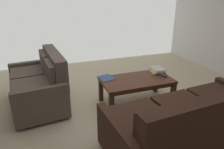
{
  "coord_description": "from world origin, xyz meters",
  "views": [
    {
      "loc": [
        0.99,
        2.59,
        1.83
      ],
      "look_at": [
        0.05,
        -0.07,
        0.69
      ],
      "focal_mm": 33.46,
      "sensor_mm": 36.0,
      "label": 1
    }
  ],
  "objects_px": {
    "book_stack": "(157,70)",
    "tv_remote": "(163,75)",
    "loveseat_near": "(40,84)",
    "loose_magazine": "(106,78)",
    "coffee_table": "(137,83)",
    "sofa_main": "(191,122)"
  },
  "relations": [
    {
      "from": "loveseat_near",
      "to": "book_stack",
      "type": "height_order",
      "value": "loveseat_near"
    },
    {
      "from": "book_stack",
      "to": "coffee_table",
      "type": "bearing_deg",
      "value": 18.97
    },
    {
      "from": "tv_remote",
      "to": "loose_magazine",
      "type": "height_order",
      "value": "tv_remote"
    },
    {
      "from": "tv_remote",
      "to": "loose_magazine",
      "type": "bearing_deg",
      "value": -14.1
    },
    {
      "from": "sofa_main",
      "to": "book_stack",
      "type": "distance_m",
      "value": 1.44
    },
    {
      "from": "sofa_main",
      "to": "book_stack",
      "type": "relative_size",
      "value": 7.09
    },
    {
      "from": "book_stack",
      "to": "sofa_main",
      "type": "bearing_deg",
      "value": 75.5
    },
    {
      "from": "coffee_table",
      "to": "loveseat_near",
      "type": "bearing_deg",
      "value": -18.04
    },
    {
      "from": "loose_magazine",
      "to": "book_stack",
      "type": "bearing_deg",
      "value": -14.17
    },
    {
      "from": "sofa_main",
      "to": "tv_remote",
      "type": "distance_m",
      "value": 1.25
    },
    {
      "from": "book_stack",
      "to": "loose_magazine",
      "type": "xyz_separation_m",
      "value": [
        0.96,
        -0.04,
        -0.03
      ]
    },
    {
      "from": "loveseat_near",
      "to": "tv_remote",
      "type": "distance_m",
      "value": 2.09
    },
    {
      "from": "book_stack",
      "to": "tv_remote",
      "type": "relative_size",
      "value": 1.79
    },
    {
      "from": "loveseat_near",
      "to": "sofa_main",
      "type": "bearing_deg",
      "value": 134.22
    },
    {
      "from": "tv_remote",
      "to": "sofa_main",
      "type": "bearing_deg",
      "value": 73.32
    },
    {
      "from": "coffee_table",
      "to": "tv_remote",
      "type": "relative_size",
      "value": 7.23
    },
    {
      "from": "book_stack",
      "to": "tv_remote",
      "type": "bearing_deg",
      "value": 89.39
    },
    {
      "from": "sofa_main",
      "to": "loveseat_near",
      "type": "relative_size",
      "value": 1.45
    },
    {
      "from": "coffee_table",
      "to": "loose_magazine",
      "type": "xyz_separation_m",
      "value": [
        0.47,
        -0.21,
        0.07
      ]
    },
    {
      "from": "loveseat_near",
      "to": "tv_remote",
      "type": "relative_size",
      "value": 8.77
    },
    {
      "from": "loveseat_near",
      "to": "loose_magazine",
      "type": "height_order",
      "value": "loveseat_near"
    },
    {
      "from": "loveseat_near",
      "to": "book_stack",
      "type": "bearing_deg",
      "value": 170.77
    }
  ]
}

